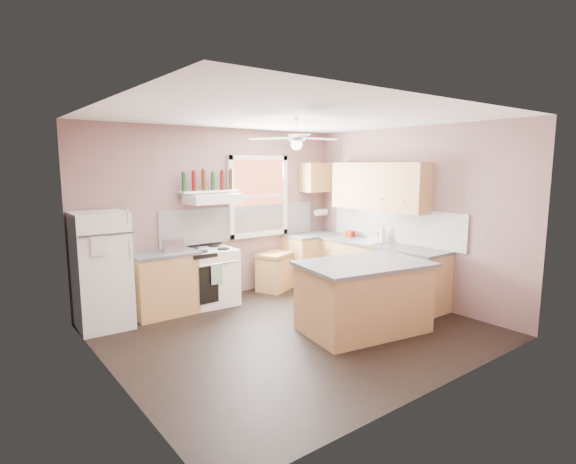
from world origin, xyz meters
TOP-DOWN VIEW (x-y plane):
  - floor at (0.00, 0.00)m, footprint 4.50×4.50m
  - ceiling at (0.00, 0.00)m, footprint 4.50×4.50m
  - wall_back at (0.00, 2.02)m, footprint 4.50×0.05m
  - wall_right at (2.27, 0.00)m, footprint 0.05×4.00m
  - wall_left at (-2.27, 0.00)m, footprint 0.05×4.00m
  - backsplash_back at (0.45, 1.99)m, footprint 2.90×0.03m
  - backsplash_right at (2.23, 0.30)m, footprint 0.03×2.60m
  - window_view at (0.75, 1.98)m, footprint 1.00×0.02m
  - window_frame at (0.75, 1.96)m, footprint 1.16×0.07m
  - refrigerator at (-1.91, 1.65)m, footprint 0.68×0.66m
  - base_cabinet_left at (-1.06, 1.70)m, footprint 0.90×0.60m
  - counter_left at (-1.06, 1.70)m, footprint 0.92×0.62m
  - toaster at (-0.92, 1.65)m, footprint 0.31×0.23m
  - stove at (-0.35, 1.70)m, footprint 0.82×0.69m
  - range_hood at (-0.23, 1.75)m, footprint 0.78×0.50m
  - bottle_shelf at (-0.23, 1.87)m, footprint 0.90×0.26m
  - cart at (0.95, 1.75)m, footprint 0.76×0.65m
  - base_cabinet_corner at (1.75, 1.70)m, footprint 1.00×0.60m
  - base_cabinet_right at (1.95, 0.30)m, footprint 0.60×2.20m
  - counter_corner at (1.75, 1.70)m, footprint 1.02×0.62m
  - counter_right at (1.94, 0.30)m, footprint 0.62×2.22m
  - sink at (1.94, 0.50)m, footprint 0.55×0.45m
  - faucet at (2.10, 0.50)m, footprint 0.03×0.03m
  - upper_cabinet_right at (2.08, 0.50)m, footprint 0.33×1.80m
  - upper_cabinet_corner at (1.95, 1.83)m, footprint 0.60×0.33m
  - paper_towel at (2.07, 1.86)m, footprint 0.26×0.12m
  - island at (0.71, -0.50)m, footprint 1.66×1.20m
  - island_top at (0.71, -0.50)m, footprint 1.76×1.31m
  - ceiling_fan_hub at (0.00, 0.00)m, footprint 0.20×0.20m
  - soap_bottle at (2.12, 0.41)m, footprint 0.14×0.14m
  - red_caddy at (2.05, 1.08)m, footprint 0.21×0.17m
  - wine_bottles at (-0.22, 1.87)m, footprint 0.86×0.06m

SIDE VIEW (x-z plane):
  - floor at x=0.00m, z-range 0.00..0.00m
  - cart at x=0.95m, z-range 0.00..0.64m
  - base_cabinet_left at x=-1.06m, z-range 0.00..0.86m
  - stove at x=-0.35m, z-range 0.00..0.86m
  - base_cabinet_corner at x=1.75m, z-range 0.00..0.86m
  - base_cabinet_right at x=1.95m, z-range 0.00..0.86m
  - island at x=0.71m, z-range 0.00..0.86m
  - refrigerator at x=-1.91m, z-range 0.00..1.53m
  - counter_left at x=-1.06m, z-range 0.86..0.90m
  - counter_corner at x=1.75m, z-range 0.86..0.90m
  - counter_right at x=1.94m, z-range 0.86..0.90m
  - island_top at x=0.71m, z-range 0.86..0.90m
  - sink at x=1.94m, z-range 0.88..0.91m
  - red_caddy at x=2.05m, z-range 0.90..1.00m
  - faucet at x=2.10m, z-range 0.90..1.04m
  - toaster at x=-0.92m, z-range 0.90..1.08m
  - soap_bottle at x=2.12m, z-range 0.90..1.16m
  - backsplash_back at x=0.45m, z-range 0.90..1.45m
  - backsplash_right at x=2.23m, z-range 0.90..1.45m
  - paper_towel at x=2.07m, z-range 1.19..1.31m
  - wall_back at x=0.00m, z-range 0.00..2.70m
  - wall_right at x=2.27m, z-range 0.00..2.70m
  - wall_left at x=-2.27m, z-range 0.00..2.70m
  - window_view at x=0.75m, z-range 1.00..2.20m
  - window_frame at x=0.75m, z-range 0.92..2.28m
  - range_hood at x=-0.23m, z-range 1.55..1.69m
  - bottle_shelf at x=-0.23m, z-range 1.71..1.73m
  - upper_cabinet_right at x=2.08m, z-range 1.40..2.16m
  - wine_bottles at x=-0.22m, z-range 1.73..2.04m
  - upper_cabinet_corner at x=1.95m, z-range 1.64..2.16m
  - ceiling_fan_hub at x=0.00m, z-range 2.41..2.49m
  - ceiling at x=0.00m, z-range 2.70..2.70m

